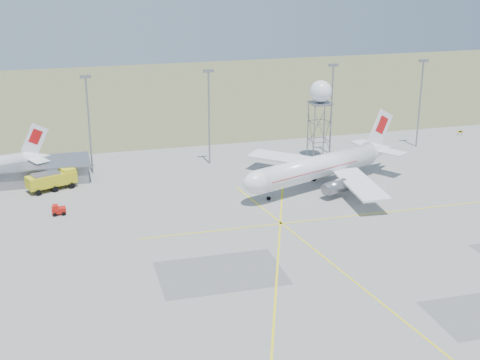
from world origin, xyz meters
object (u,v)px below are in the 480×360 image
object	(u,v)px
airliner_main	(320,167)
fire_truck	(53,181)
radar_tower	(320,115)
baggage_tug	(59,211)

from	to	relation	value
airliner_main	fire_truck	size ratio (longest dim) A/B	3.80
radar_tower	airliner_main	bearing A→B (deg)	-111.16
baggage_tug	airliner_main	bearing A→B (deg)	-1.13
fire_truck	airliner_main	bearing A→B (deg)	-35.01
fire_truck	radar_tower	bearing A→B (deg)	-15.96
radar_tower	baggage_tug	size ratio (longest dim) A/B	7.08
airliner_main	baggage_tug	bearing A→B (deg)	-19.65
fire_truck	baggage_tug	distance (m)	13.70
airliner_main	fire_truck	distance (m)	51.85
airliner_main	fire_truck	world-z (taller)	airliner_main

